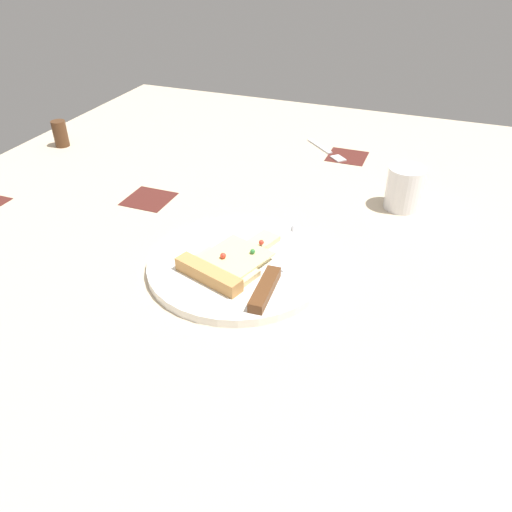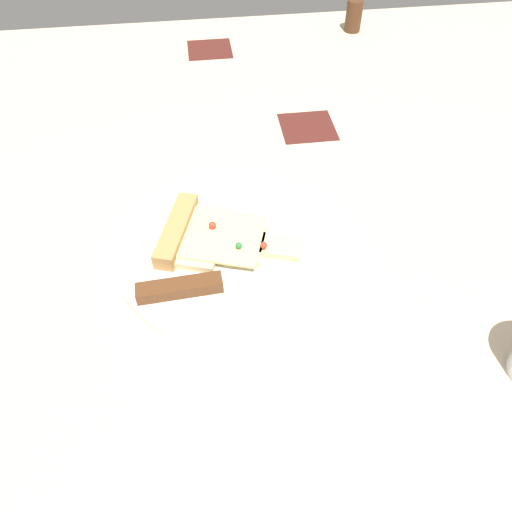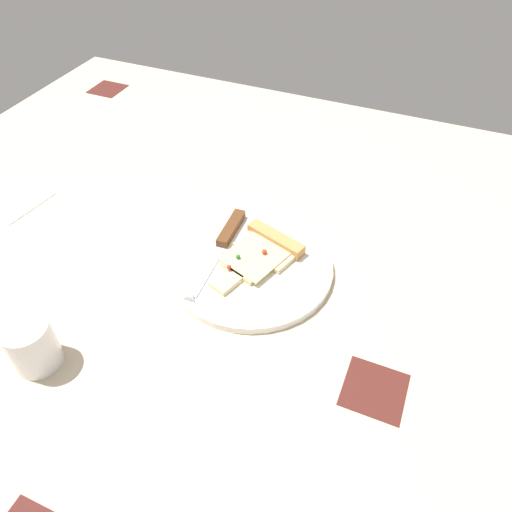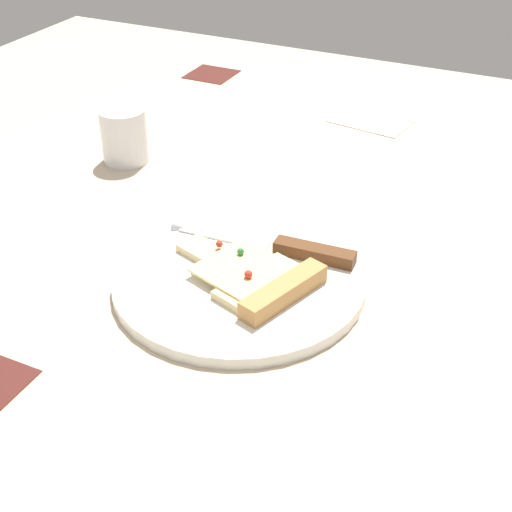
{
  "view_description": "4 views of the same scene",
  "coord_description": "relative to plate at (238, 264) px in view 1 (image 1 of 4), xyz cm",
  "views": [
    {
      "loc": [
        20.63,
        -72.18,
        48.33
      ],
      "look_at": [
        -3.78,
        -8.81,
        2.44
      ],
      "focal_mm": 35.62,
      "sensor_mm": 36.0,
      "label": 1
    },
    {
      "loc": [
        36.5,
        -12.26,
        47.01
      ],
      "look_at": [
        -3.02,
        -6.84,
        2.47
      ],
      "focal_mm": 34.41,
      "sensor_mm": 36.0,
      "label": 2
    },
    {
      "loc": [
        -31.45,
        47.14,
        63.76
      ],
      "look_at": [
        -7.57,
        -9.48,
        3.89
      ],
      "focal_mm": 34.09,
      "sensor_mm": 36.0,
      "label": 3
    },
    {
      "loc": [
        -68.7,
        -41.56,
        50.23
      ],
      "look_at": [
        -3.93,
        -10.59,
        2.79
      ],
      "focal_mm": 51.2,
      "sensor_mm": 36.0,
      "label": 4
    }
  ],
  "objects": [
    {
      "name": "knife",
      "position": [
        6.8,
        -2.05,
        1.34
      ],
      "size": [
        3.44,
        24.08,
        2.45
      ],
      "rotation": [
        0.0,
        0.0,
        6.34
      ],
      "color": "silver",
      "rests_on": "plate"
    },
    {
      "name": "pizza_slice",
      "position": [
        -0.81,
        -2.51,
        1.51
      ],
      "size": [
        13.89,
        18.96,
        2.26
      ],
      "rotation": [
        0.0,
        0.0,
        5.97
      ],
      "color": "beige",
      "rests_on": "plate"
    },
    {
      "name": "fork",
      "position": [
        1.36,
        52.91,
        -0.33
      ],
      "size": [
        12.26,
        11.92,
        0.8
      ],
      "rotation": [
        0.0,
        0.0,
        3.94
      ],
      "color": "silver",
      "rests_on": "ground_plane"
    },
    {
      "name": "pepper_shaker",
      "position": [
        -61.55,
        32.91,
        2.46
      ],
      "size": [
        3.46,
        3.46,
        6.38
      ],
      "primitive_type": "cylinder",
      "color": "#4C2D19",
      "rests_on": "ground_plane"
    },
    {
      "name": "plate",
      "position": [
        0.0,
        0.0,
        0.0
      ],
      "size": [
        29.66,
        29.66,
        1.46
      ],
      "primitive_type": "cylinder",
      "color": "white",
      "rests_on": "ground_plane"
    },
    {
      "name": "ground_plane",
      "position": [
        6.56,
        9.65,
        -2.23
      ],
      "size": [
        157.17,
        157.17,
        3.0
      ],
      "color": "#C6B293",
      "rests_on": "ground"
    },
    {
      "name": "drinking_glass",
      "position": [
        22.13,
        30.76,
        3.47
      ],
      "size": [
        7.1,
        7.1,
        8.4
      ],
      "primitive_type": "cylinder",
      "color": "white",
      "rests_on": "ground_plane"
    }
  ]
}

